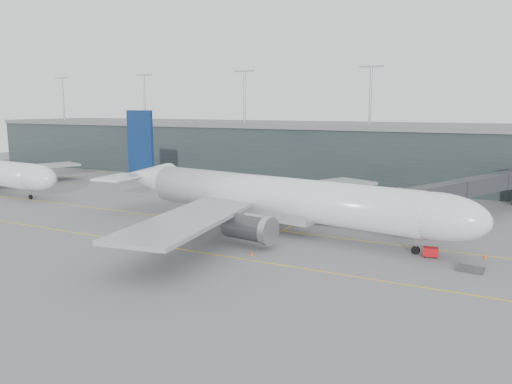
% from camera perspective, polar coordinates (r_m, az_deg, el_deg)
% --- Properties ---
extents(ground, '(320.00, 320.00, 0.00)m').
position_cam_1_polar(ground, '(85.60, 1.02, -3.51)').
color(ground, '#58585C').
rests_on(ground, ground).
extents(taxiline_a, '(160.00, 0.25, 0.02)m').
position_cam_1_polar(taxiline_a, '(82.12, -0.22, -4.07)').
color(taxiline_a, gold).
rests_on(taxiline_a, ground).
extents(taxiline_b, '(160.00, 0.25, 0.02)m').
position_cam_1_polar(taxiline_b, '(68.81, -6.42, -6.86)').
color(taxiline_b, gold).
rests_on(taxiline_b, ground).
extents(taxiline_lead_main, '(0.25, 60.00, 0.02)m').
position_cam_1_polar(taxiline_lead_main, '(101.85, 8.54, -1.47)').
color(taxiline_lead_main, gold).
rests_on(taxiline_lead_main, ground).
extents(taxiline_lead_adj, '(0.25, 60.00, 0.02)m').
position_cam_1_polar(taxiline_lead_adj, '(147.86, -22.27, 1.38)').
color(taxiline_lead_adj, gold).
rests_on(taxiline_lead_adj, ground).
extents(terminal, '(240.00, 36.00, 29.00)m').
position_cam_1_polar(terminal, '(138.29, 11.75, 4.55)').
color(terminal, '#1E292A').
rests_on(terminal, ground).
extents(main_aircraft, '(67.48, 62.82, 18.94)m').
position_cam_1_polar(main_aircraft, '(79.54, 1.84, -0.61)').
color(main_aircraft, silver).
rests_on(main_aircraft, ground).
extents(jet_bridge, '(22.82, 44.76, 7.26)m').
position_cam_1_polar(jet_bridge, '(100.92, 23.17, 0.87)').
color(jet_bridge, '#2C2C31').
rests_on(jet_bridge, ground).
extents(gse_cart, '(2.09, 1.50, 1.32)m').
position_cam_1_polar(gse_cart, '(70.00, 19.33, -6.46)').
color(gse_cart, '#AF0C10').
rests_on(gse_cart, ground).
extents(baggage_dolly, '(3.21, 2.66, 0.30)m').
position_cam_1_polar(baggage_dolly, '(66.38, 23.28, -8.08)').
color(baggage_dolly, '#333437').
rests_on(baggage_dolly, ground).
extents(uld_a, '(2.30, 2.05, 1.75)m').
position_cam_1_polar(uld_a, '(97.20, 1.06, -1.35)').
color(uld_a, '#343539').
rests_on(uld_a, ground).
extents(uld_b, '(2.18, 1.91, 1.70)m').
position_cam_1_polar(uld_b, '(96.23, 3.56, -1.50)').
color(uld_b, '#343539').
rests_on(uld_b, ground).
extents(uld_c, '(1.88, 1.56, 1.60)m').
position_cam_1_polar(uld_c, '(94.61, 3.79, -1.73)').
color(uld_c, '#343539').
rests_on(uld_c, ground).
extents(cone_nose, '(0.44, 0.44, 0.70)m').
position_cam_1_polar(cone_nose, '(71.96, 24.75, -6.69)').
color(cone_nose, '#CF5E0B').
rests_on(cone_nose, ground).
extents(cone_wing_stbd, '(0.42, 0.42, 0.66)m').
position_cam_1_polar(cone_wing_stbd, '(67.01, -0.51, -6.97)').
color(cone_wing_stbd, '#E24B0C').
rests_on(cone_wing_stbd, ground).
extents(cone_wing_port, '(0.46, 0.46, 0.74)m').
position_cam_1_polar(cone_wing_port, '(93.54, 9.19, -2.26)').
color(cone_wing_port, '#DE500C').
rests_on(cone_wing_port, ground).
extents(cone_tail, '(0.40, 0.40, 0.64)m').
position_cam_1_polar(cone_tail, '(82.12, -9.48, -3.98)').
color(cone_tail, orange).
rests_on(cone_tail, ground).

